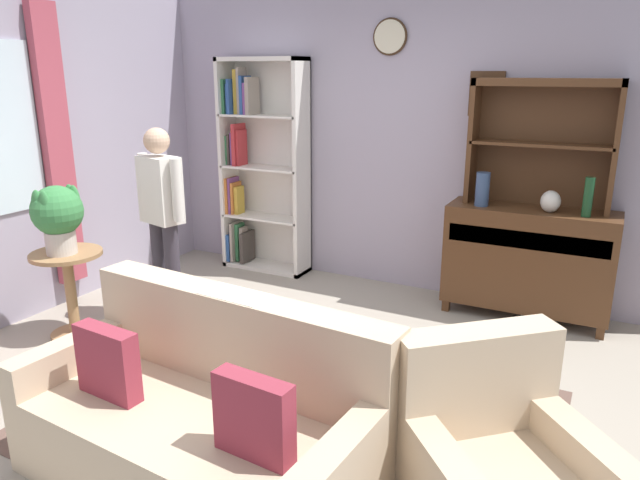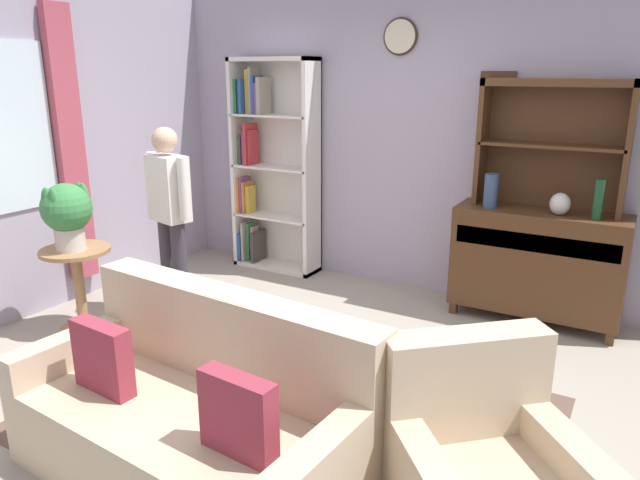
{
  "view_description": "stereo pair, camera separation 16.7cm",
  "coord_description": "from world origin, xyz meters",
  "px_view_note": "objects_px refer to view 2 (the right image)",
  "views": [
    {
      "loc": [
        1.71,
        -2.93,
        1.97
      ],
      "look_at": [
        0.1,
        0.2,
        0.95
      ],
      "focal_mm": 32.8,
      "sensor_mm": 36.0,
      "label": 1
    },
    {
      "loc": [
        1.86,
        -2.85,
        1.97
      ],
      "look_at": [
        0.1,
        0.2,
        0.95
      ],
      "focal_mm": 32.8,
      "sensor_mm": 36.0,
      "label": 2
    }
  ],
  "objects_px": {
    "couch_floral": "(196,421)",
    "potted_plant_small": "(139,309)",
    "book_stack": "(256,329)",
    "sideboard_hutch": "(554,127)",
    "plant_stand": "(79,281)",
    "bottle_wine": "(598,200)",
    "bookshelf": "(269,166)",
    "person_reading": "(170,210)",
    "coffee_table": "(276,342)",
    "vase_round": "(560,204)",
    "vase_tall": "(491,191)",
    "potted_plant_large": "(67,211)",
    "sideboard": "(537,261)"
  },
  "relations": [
    {
      "from": "person_reading",
      "to": "coffee_table",
      "type": "xyz_separation_m",
      "value": [
        1.42,
        -0.62,
        -0.55
      ]
    },
    {
      "from": "book_stack",
      "to": "bookshelf",
      "type": "bearing_deg",
      "value": 122.49
    },
    {
      "from": "vase_tall",
      "to": "coffee_table",
      "type": "xyz_separation_m",
      "value": [
        -0.78,
        -1.91,
        -0.7
      ]
    },
    {
      "from": "plant_stand",
      "to": "potted_plant_large",
      "type": "distance_m",
      "value": 0.56
    },
    {
      "from": "bottle_wine",
      "to": "coffee_table",
      "type": "relative_size",
      "value": 0.37
    },
    {
      "from": "person_reading",
      "to": "potted_plant_large",
      "type": "bearing_deg",
      "value": -123.63
    },
    {
      "from": "plant_stand",
      "to": "vase_tall",
      "type": "bearing_deg",
      "value": 35.74
    },
    {
      "from": "potted_plant_small",
      "to": "book_stack",
      "type": "distance_m",
      "value": 1.44
    },
    {
      "from": "vase_tall",
      "to": "couch_floral",
      "type": "distance_m",
      "value": 2.94
    },
    {
      "from": "vase_tall",
      "to": "potted_plant_small",
      "type": "relative_size",
      "value": 0.98
    },
    {
      "from": "bottle_wine",
      "to": "potted_plant_large",
      "type": "bearing_deg",
      "value": -150.64
    },
    {
      "from": "book_stack",
      "to": "plant_stand",
      "type": "bearing_deg",
      "value": 177.62
    },
    {
      "from": "bookshelf",
      "to": "sideboard_hutch",
      "type": "distance_m",
      "value": 2.69
    },
    {
      "from": "vase_round",
      "to": "potted_plant_large",
      "type": "relative_size",
      "value": 0.33
    },
    {
      "from": "sideboard_hutch",
      "to": "vase_tall",
      "type": "height_order",
      "value": "sideboard_hutch"
    },
    {
      "from": "sideboard_hutch",
      "to": "vase_round",
      "type": "distance_m",
      "value": 0.6
    },
    {
      "from": "vase_tall",
      "to": "potted_plant_small",
      "type": "bearing_deg",
      "value": -144.11
    },
    {
      "from": "bottle_wine",
      "to": "plant_stand",
      "type": "height_order",
      "value": "bottle_wine"
    },
    {
      "from": "book_stack",
      "to": "sideboard_hutch",
      "type": "bearing_deg",
      "value": 59.16
    },
    {
      "from": "couch_floral",
      "to": "book_stack",
      "type": "bearing_deg",
      "value": 104.7
    },
    {
      "from": "couch_floral",
      "to": "potted_plant_small",
      "type": "distance_m",
      "value": 1.94
    },
    {
      "from": "person_reading",
      "to": "vase_round",
      "type": "bearing_deg",
      "value": 25.66
    },
    {
      "from": "vase_round",
      "to": "book_stack",
      "type": "xyz_separation_m",
      "value": [
        -1.42,
        -1.98,
        -0.56
      ]
    },
    {
      "from": "bookshelf",
      "to": "person_reading",
      "type": "relative_size",
      "value": 1.35
    },
    {
      "from": "plant_stand",
      "to": "book_stack",
      "type": "distance_m",
      "value": 1.74
    },
    {
      "from": "book_stack",
      "to": "potted_plant_small",
      "type": "bearing_deg",
      "value": 166.98
    },
    {
      "from": "sideboard_hutch",
      "to": "coffee_table",
      "type": "relative_size",
      "value": 1.38
    },
    {
      "from": "potted_plant_large",
      "to": "vase_tall",
      "type": "bearing_deg",
      "value": 36.25
    },
    {
      "from": "bottle_wine",
      "to": "plant_stand",
      "type": "relative_size",
      "value": 0.44
    },
    {
      "from": "coffee_table",
      "to": "book_stack",
      "type": "xyz_separation_m",
      "value": [
        -0.11,
        -0.05,
        0.09
      ]
    },
    {
      "from": "person_reading",
      "to": "couch_floral",
      "type": "bearing_deg",
      "value": -43.88
    },
    {
      "from": "bottle_wine",
      "to": "couch_floral",
      "type": "xyz_separation_m",
      "value": [
        -1.47,
        -2.75,
        -0.76
      ]
    },
    {
      "from": "potted_plant_large",
      "to": "coffee_table",
      "type": "xyz_separation_m",
      "value": [
        1.84,
        0.01,
        -0.62
      ]
    },
    {
      "from": "bookshelf",
      "to": "plant_stand",
      "type": "xyz_separation_m",
      "value": [
        -0.38,
        -2.06,
        -0.64
      ]
    },
    {
      "from": "coffee_table",
      "to": "bottle_wine",
      "type": "bearing_deg",
      "value": 50.59
    },
    {
      "from": "sideboard_hutch",
      "to": "potted_plant_small",
      "type": "height_order",
      "value": "sideboard_hutch"
    },
    {
      "from": "vase_round",
      "to": "couch_floral",
      "type": "bearing_deg",
      "value": -113.54
    },
    {
      "from": "sideboard",
      "to": "sideboard_hutch",
      "type": "bearing_deg",
      "value": 90.0
    },
    {
      "from": "coffee_table",
      "to": "book_stack",
      "type": "distance_m",
      "value": 0.15
    },
    {
      "from": "vase_round",
      "to": "person_reading",
      "type": "xyz_separation_m",
      "value": [
        -2.73,
        -1.31,
        -0.1
      ]
    },
    {
      "from": "vase_round",
      "to": "person_reading",
      "type": "relative_size",
      "value": 0.11
    },
    {
      "from": "plant_stand",
      "to": "potted_plant_small",
      "type": "relative_size",
      "value": 2.43
    },
    {
      "from": "plant_stand",
      "to": "person_reading",
      "type": "relative_size",
      "value": 0.43
    },
    {
      "from": "vase_round",
      "to": "coffee_table",
      "type": "distance_m",
      "value": 2.42
    },
    {
      "from": "potted_plant_large",
      "to": "bookshelf",
      "type": "bearing_deg",
      "value": 79.93
    },
    {
      "from": "potted_plant_small",
      "to": "person_reading",
      "type": "height_order",
      "value": "person_reading"
    },
    {
      "from": "vase_round",
      "to": "book_stack",
      "type": "height_order",
      "value": "vase_round"
    },
    {
      "from": "sideboard_hutch",
      "to": "plant_stand",
      "type": "height_order",
      "value": "sideboard_hutch"
    },
    {
      "from": "bookshelf",
      "to": "plant_stand",
      "type": "bearing_deg",
      "value": -100.36
    },
    {
      "from": "potted_plant_large",
      "to": "sideboard_hutch",
      "type": "bearing_deg",
      "value": 35.03
    }
  ]
}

